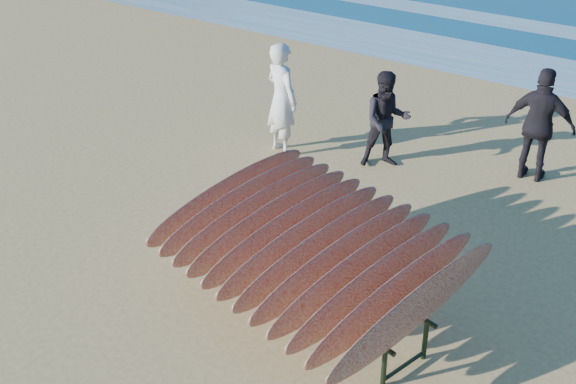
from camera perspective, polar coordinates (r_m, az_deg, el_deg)
name	(u,v)px	position (r m, az deg, el deg)	size (l,w,h in m)	color
ground	(251,283)	(9.11, -2.96, -7.22)	(120.00, 120.00, 0.00)	tan
foam_near	(527,69)	(17.24, 18.39, 9.20)	(160.00, 160.00, 0.00)	white
foam_far	(574,33)	(20.48, 21.68, 11.60)	(160.00, 160.00, 0.00)	white
surfboard_rack	(310,246)	(8.23, 1.74, -4.31)	(3.67, 3.24, 1.35)	black
person_white	(282,99)	(12.05, -0.50, 7.37)	(0.70, 0.46, 1.91)	silver
person_dark_a	(386,120)	(11.72, 7.78, 5.65)	(0.78, 0.61, 1.61)	black
person_dark_b	(540,125)	(11.80, 19.28, 4.99)	(1.07, 0.44, 1.82)	black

